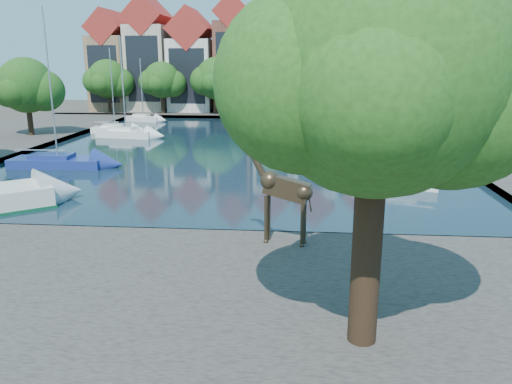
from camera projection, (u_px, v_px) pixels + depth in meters
ground at (176, 238)px, 23.42m from camera, size 160.00×160.00×0.00m
water_basin at (237, 149)px, 46.52m from camera, size 38.00×50.00×0.08m
near_quay at (126, 304)px, 16.61m from camera, size 50.00×14.00×0.50m
far_quay at (261, 112)px, 77.29m from camera, size 60.00×16.00×0.50m
plane_tree at (382, 79)px, 12.17m from camera, size 8.32×6.40×10.62m
townhouse_west_end at (113, 64)px, 77.26m from camera, size 5.44×9.18×14.93m
townhouse_west_mid at (151, 59)px, 76.56m from camera, size 5.94×9.18×16.79m
townhouse_west_inner at (193, 65)px, 76.28m from camera, size 6.43×9.18×15.15m
townhouse_center at (235, 58)px, 75.50m from camera, size 5.44×9.18×16.93m
townhouse_east_inner at (274, 62)px, 75.19m from camera, size 5.94×9.18×15.79m
townhouse_east_mid at (318, 60)px, 74.58m from camera, size 6.43×9.18×16.65m
townhouse_east_end at (361, 66)px, 74.33m from camera, size 5.44×9.18×14.43m
far_tree_far_west at (108, 80)px, 72.44m from camera, size 7.28×5.60×7.68m
far_tree_west at (162, 81)px, 71.84m from camera, size 6.76×5.20×7.36m
far_tree_mid_west at (217, 80)px, 71.15m from camera, size 7.80×6.00×8.00m
far_tree_mid_east at (273, 81)px, 70.56m from camera, size 7.02×5.40×7.52m
far_tree_east at (330, 81)px, 69.90m from camera, size 7.54×5.80×7.84m
far_tree_far_east at (388, 82)px, 69.32m from camera, size 6.76×5.20×7.36m
side_tree_left_far at (27, 87)px, 50.72m from camera, size 7.28×5.60×7.88m
giraffe_statue at (280, 187)px, 20.88m from camera, size 3.46×1.08×4.97m
sailboat_left_b at (58, 160)px, 38.39m from camera, size 7.14×2.65×11.74m
sailboat_left_c at (126, 132)px, 53.06m from camera, size 6.34×3.02×10.39m
sailboat_left_d at (115, 128)px, 56.53m from camera, size 5.09×1.82×9.28m
sailboat_left_e at (143, 117)px, 66.82m from camera, size 4.90×2.50×8.16m
sailboat_right_a at (394, 177)px, 32.88m from camera, size 6.04×3.63×10.10m
sailboat_right_b at (384, 155)px, 40.04m from camera, size 7.44×4.04×12.34m
sailboat_right_c at (383, 139)px, 48.14m from camera, size 5.57×2.17×10.53m
sailboat_right_d at (385, 131)px, 53.57m from camera, size 6.54×2.66×10.11m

